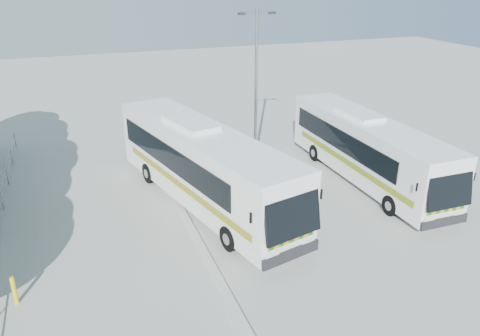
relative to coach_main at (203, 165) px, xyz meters
name	(u,v)px	position (x,y,z in m)	size (l,w,h in m)	color
ground	(249,233)	(0.99, -3.39, -1.99)	(100.00, 100.00, 0.00)	#A3A39D
kerb_divider	(185,219)	(-1.31, -1.39, -1.92)	(0.40, 16.00, 0.15)	#B2B2AD
coach_main	(203,165)	(0.00, 0.00, 0.00)	(5.62, 13.35, 3.64)	white
coach_adjacent	(367,148)	(8.72, -0.37, -0.18)	(2.54, 11.91, 3.30)	white
lamppost	(256,81)	(4.36, 4.25, 2.71)	(2.08, 0.23, 8.52)	#979BA0
bollard	(14,290)	(-7.99, -4.90, -1.47)	(0.15, 0.15, 1.05)	yellow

